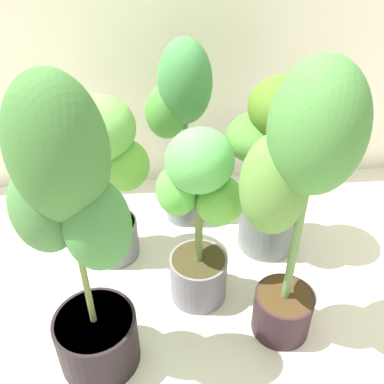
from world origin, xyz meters
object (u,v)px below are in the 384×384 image
(potted_plant_front_right, at_px, (298,182))
(potted_plant_front_left, at_px, (75,237))
(potted_plant_back_left, at_px, (101,165))
(potted_plant_center, at_px, (200,216))
(potted_plant_back_right, at_px, (276,159))
(potted_plant_back_center, at_px, (181,124))

(potted_plant_front_right, distance_m, potted_plant_front_left, 0.59)
(potted_plant_back_left, height_order, potted_plant_front_right, potted_plant_front_right)
(potted_plant_center, bearing_deg, potted_plant_front_left, -145.23)
(potted_plant_back_left, height_order, potted_plant_back_right, potted_plant_back_right)
(potted_plant_back_left, distance_m, potted_plant_front_right, 0.72)
(potted_plant_back_left, relative_size, potted_plant_front_left, 0.71)
(potted_plant_back_center, xyz_separation_m, potted_plant_center, (0.03, -0.47, -0.09))
(potted_plant_front_right, height_order, potted_plant_center, potted_plant_front_right)
(potted_plant_back_center, distance_m, potted_plant_front_left, 0.77)
(potted_plant_back_center, xyz_separation_m, potted_plant_back_left, (-0.30, -0.22, -0.03))
(potted_plant_back_center, distance_m, potted_plant_center, 0.48)
(potted_plant_back_right, bearing_deg, potted_plant_center, -141.34)
(potted_plant_front_right, bearing_deg, potted_plant_center, 145.46)
(potted_plant_back_center, xyz_separation_m, potted_plant_back_right, (0.33, -0.23, -0.04))
(potted_plant_front_right, xyz_separation_m, potted_plant_front_left, (-0.58, -0.07, -0.09))
(potted_plant_back_left, bearing_deg, potted_plant_center, -36.86)
(potted_plant_front_left, bearing_deg, potted_plant_back_left, 88.25)
(potted_plant_back_center, relative_size, potted_plant_back_left, 1.16)
(potted_plant_center, distance_m, potted_plant_front_left, 0.44)
(potted_plant_back_right, bearing_deg, potted_plant_front_right, -98.63)
(potted_plant_front_right, xyz_separation_m, potted_plant_center, (-0.24, 0.17, -0.24))
(potted_plant_back_left, relative_size, potted_plant_back_right, 0.94)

